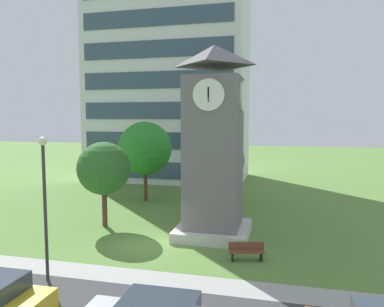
{
  "coord_description": "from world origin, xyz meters",
  "views": [
    {
      "loc": [
        7.1,
        -18.94,
        7.09
      ],
      "look_at": [
        1.58,
        3.61,
        4.91
      ],
      "focal_mm": 34.3,
      "sensor_mm": 36.0,
      "label": 1
    }
  ],
  "objects_px": {
    "tree_by_building": "(225,160)",
    "tree_near_tower": "(104,169)",
    "street_lamp": "(45,194)",
    "tree_streetside": "(145,148)",
    "park_bench": "(247,251)",
    "clock_tower": "(214,152)"
  },
  "relations": [
    {
      "from": "street_lamp",
      "to": "clock_tower",
      "type": "bearing_deg",
      "value": 52.97
    },
    {
      "from": "park_bench",
      "to": "tree_by_building",
      "type": "bearing_deg",
      "value": 104.25
    },
    {
      "from": "clock_tower",
      "to": "tree_by_building",
      "type": "height_order",
      "value": "clock_tower"
    },
    {
      "from": "clock_tower",
      "to": "tree_near_tower",
      "type": "relative_size",
      "value": 2.03
    },
    {
      "from": "park_bench",
      "to": "tree_near_tower",
      "type": "xyz_separation_m",
      "value": [
        -9.69,
        3.69,
        3.4
      ]
    },
    {
      "from": "tree_near_tower",
      "to": "tree_streetside",
      "type": "xyz_separation_m",
      "value": [
        -0.1,
        7.77,
        0.73
      ]
    },
    {
      "from": "clock_tower",
      "to": "park_bench",
      "type": "xyz_separation_m",
      "value": [
        2.34,
        -3.49,
        -4.68
      ]
    },
    {
      "from": "park_bench",
      "to": "tree_streetside",
      "type": "xyz_separation_m",
      "value": [
        -9.79,
        11.47,
        4.12
      ]
    },
    {
      "from": "clock_tower",
      "to": "park_bench",
      "type": "relative_size",
      "value": 6.12
    },
    {
      "from": "park_bench",
      "to": "street_lamp",
      "type": "bearing_deg",
      "value": -151.97
    },
    {
      "from": "clock_tower",
      "to": "tree_near_tower",
      "type": "xyz_separation_m",
      "value": [
        -7.35,
        0.21,
        -1.28
      ]
    },
    {
      "from": "street_lamp",
      "to": "tree_near_tower",
      "type": "height_order",
      "value": "street_lamp"
    },
    {
      "from": "park_bench",
      "to": "street_lamp",
      "type": "relative_size",
      "value": 0.29
    },
    {
      "from": "clock_tower",
      "to": "tree_by_building",
      "type": "distance_m",
      "value": 7.69
    },
    {
      "from": "park_bench",
      "to": "tree_near_tower",
      "type": "relative_size",
      "value": 0.33
    },
    {
      "from": "clock_tower",
      "to": "park_bench",
      "type": "distance_m",
      "value": 6.29
    },
    {
      "from": "street_lamp",
      "to": "tree_near_tower",
      "type": "xyz_separation_m",
      "value": [
        -1.38,
        8.12,
        -0.03
      ]
    },
    {
      "from": "street_lamp",
      "to": "tree_streetside",
      "type": "relative_size",
      "value": 0.92
    },
    {
      "from": "street_lamp",
      "to": "tree_by_building",
      "type": "bearing_deg",
      "value": 70.42
    },
    {
      "from": "tree_by_building",
      "to": "tree_near_tower",
      "type": "relative_size",
      "value": 0.96
    },
    {
      "from": "tree_by_building",
      "to": "park_bench",
      "type": "bearing_deg",
      "value": -75.75
    },
    {
      "from": "park_bench",
      "to": "tree_near_tower",
      "type": "bearing_deg",
      "value": 159.14
    }
  ]
}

